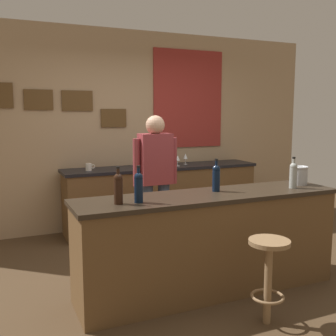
{
  "coord_description": "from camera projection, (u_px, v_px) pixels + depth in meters",
  "views": [
    {
      "loc": [
        -1.78,
        -3.51,
        1.65
      ],
      "look_at": [
        -0.04,
        0.45,
        1.05
      ],
      "focal_mm": 42.84,
      "sensor_mm": 36.0,
      "label": 1
    }
  ],
  "objects": [
    {
      "name": "coffee_mug",
      "position": [
        89.0,
        167.0,
        5.19
      ],
      "size": [
        0.13,
        0.08,
        0.09
      ],
      "color": "silver",
      "rests_on": "side_counter"
    },
    {
      "name": "wine_bottle_a",
      "position": [
        118.0,
        187.0,
        3.21
      ],
      "size": [
        0.07,
        0.07,
        0.31
      ],
      "color": "black",
      "rests_on": "bar_counter"
    },
    {
      "name": "bar_stool",
      "position": [
        269.0,
        267.0,
        3.11
      ],
      "size": [
        0.32,
        0.32,
        0.68
      ],
      "color": "olive",
      "rests_on": "ground_plane"
    },
    {
      "name": "back_wall",
      "position": [
        128.0,
        129.0,
        5.77
      ],
      "size": [
        6.0,
        0.09,
        2.8
      ],
      "color": "tan",
      "rests_on": "ground_plane"
    },
    {
      "name": "wine_bottle_d",
      "position": [
        293.0,
        174.0,
        3.88
      ],
      "size": [
        0.07,
        0.07,
        0.31
      ],
      "color": "#999E99",
      "rests_on": "bar_counter"
    },
    {
      "name": "wine_bottle_c",
      "position": [
        216.0,
        177.0,
        3.73
      ],
      "size": [
        0.07,
        0.07,
        0.31
      ],
      "color": "black",
      "rests_on": "bar_counter"
    },
    {
      "name": "bartender",
      "position": [
        155.0,
        177.0,
        4.46
      ],
      "size": [
        0.52,
        0.21,
        1.62
      ],
      "color": "#384766",
      "rests_on": "ground_plane"
    },
    {
      "name": "wine_glass_a",
      "position": [
        178.0,
        158.0,
        5.63
      ],
      "size": [
        0.07,
        0.07,
        0.16
      ],
      "color": "silver",
      "rests_on": "side_counter"
    },
    {
      "name": "ground_plane",
      "position": [
        189.0,
        274.0,
        4.12
      ],
      "size": [
        10.0,
        10.0,
        0.0
      ],
      "primitive_type": "plane",
      "color": "#4C3823"
    },
    {
      "name": "bar_counter",
      "position": [
        209.0,
        243.0,
        3.69
      ],
      "size": [
        2.5,
        0.6,
        0.92
      ],
      "color": "brown",
      "rests_on": "ground_plane"
    },
    {
      "name": "wine_glass_b",
      "position": [
        185.0,
        157.0,
        5.83
      ],
      "size": [
        0.07,
        0.07,
        0.16
      ],
      "color": "silver",
      "rests_on": "side_counter"
    },
    {
      "name": "wine_bottle_b",
      "position": [
        139.0,
        186.0,
        3.26
      ],
      "size": [
        0.07,
        0.07,
        0.31
      ],
      "color": "black",
      "rests_on": "bar_counter"
    },
    {
      "name": "ice_bucket",
      "position": [
        299.0,
        175.0,
        4.08
      ],
      "size": [
        0.19,
        0.19,
        0.19
      ],
      "color": "#B7BABF",
      "rests_on": "bar_counter"
    },
    {
      "name": "side_counter",
      "position": [
        162.0,
        197.0,
        5.71
      ],
      "size": [
        2.8,
        0.56,
        0.9
      ],
      "color": "brown",
      "rests_on": "ground_plane"
    }
  ]
}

